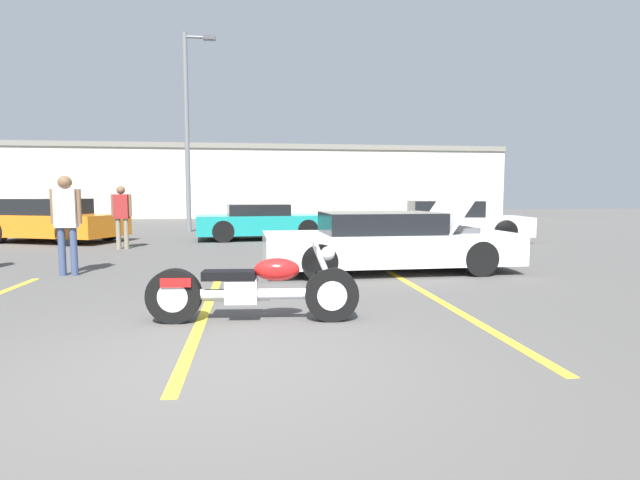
{
  "coord_description": "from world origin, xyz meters",
  "views": [
    {
      "loc": [
        0.32,
        -4.21,
        1.46
      ],
      "look_at": [
        1.24,
        2.81,
        0.8
      ],
      "focal_mm": 28.0,
      "sensor_mm": 36.0,
      "label": 1
    }
  ],
  "objects": [
    {
      "name": "parking_stripe_back",
      "position": [
        2.81,
        2.07,
        0.0
      ],
      "size": [
        0.12,
        5.49,
        0.01
      ],
      "primitive_type": "cube",
      "color": "yellow",
      "rests_on": "ground"
    },
    {
      "name": "far_building",
      "position": [
        0.0,
        27.72,
        2.34
      ],
      "size": [
        32.0,
        4.2,
        4.4
      ],
      "color": "beige",
      "rests_on": "ground"
    },
    {
      "name": "parked_car_right_row",
      "position": [
        6.27,
        10.52,
        0.59
      ],
      "size": [
        4.8,
        2.62,
        1.24
      ],
      "rotation": [
        0.0,
        0.0,
        -0.17
      ],
      "color": "silver",
      "rests_on": "ground"
    },
    {
      "name": "spectator_near_motorcycle",
      "position": [
        -2.99,
        5.12,
        1.06
      ],
      "size": [
        0.52,
        0.23,
        1.77
      ],
      "color": "#38476B",
      "rests_on": "ground"
    },
    {
      "name": "parking_stripe_middle",
      "position": [
        -0.3,
        2.07,
        0.0
      ],
      "size": [
        0.12,
        5.49,
        0.01
      ],
      "primitive_type": "cube",
      "color": "yellow",
      "rests_on": "ground"
    },
    {
      "name": "parked_car_mid_row",
      "position": [
        0.56,
        11.86,
        0.55
      ],
      "size": [
        4.33,
        2.27,
        1.12
      ],
      "rotation": [
        0.0,
        0.0,
        0.1
      ],
      "color": "teal",
      "rests_on": "ground"
    },
    {
      "name": "ground_plane",
      "position": [
        0.0,
        0.0,
        0.0
      ],
      "size": [
        80.0,
        80.0,
        0.0
      ],
      "primitive_type": "plane",
      "color": "#514F4C"
    },
    {
      "name": "spectator_by_show_car",
      "position": [
        -3.14,
        9.44,
        0.98
      ],
      "size": [
        0.52,
        0.22,
        1.66
      ],
      "color": "gray",
      "rests_on": "ground"
    },
    {
      "name": "show_car_hood_open",
      "position": [
        2.83,
        4.82,
        0.56
      ],
      "size": [
        4.68,
        1.84,
        2.08
      ],
      "rotation": [
        0.0,
        0.0,
        0.02
      ],
      "color": "white",
      "rests_on": "ground"
    },
    {
      "name": "parked_car_left_row",
      "position": [
        -5.73,
        11.75,
        0.62
      ],
      "size": [
        4.48,
        3.33,
        1.31
      ],
      "rotation": [
        0.0,
        0.0,
        -0.39
      ],
      "color": "orange",
      "rests_on": "ground"
    },
    {
      "name": "motorcycle",
      "position": [
        0.29,
        1.43,
        0.38
      ],
      "size": [
        2.41,
        0.7,
        0.94
      ],
      "rotation": [
        0.0,
        0.0,
        -0.08
      ],
      "color": "black",
      "rests_on": "ground"
    },
    {
      "name": "light_pole",
      "position": [
        -2.09,
        15.35,
        4.08
      ],
      "size": [
        1.21,
        0.28,
        7.4
      ],
      "color": "slate",
      "rests_on": "ground"
    }
  ]
}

